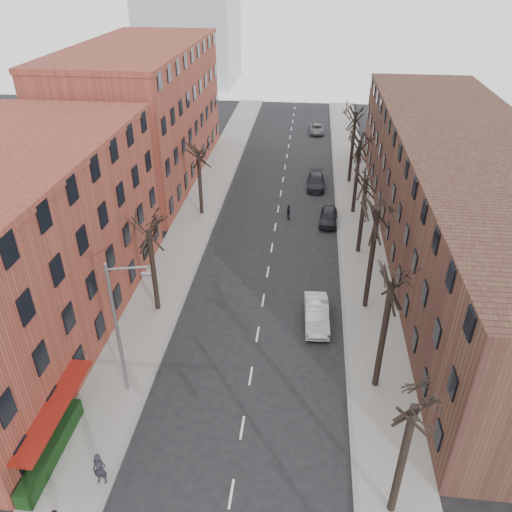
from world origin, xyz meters
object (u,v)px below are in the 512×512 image
(parked_car_near, at_px, (328,217))
(silver_sedan, at_px, (317,314))
(parked_car_mid, at_px, (316,182))
(pedestrian_a, at_px, (100,469))

(parked_car_near, bearing_deg, silver_sedan, -90.20)
(silver_sedan, bearing_deg, parked_car_near, 83.03)
(parked_car_mid, xyz_separation_m, pedestrian_a, (-10.20, -38.18, 0.41))
(parked_car_near, xyz_separation_m, pedestrian_a, (-11.47, -29.51, 0.39))
(parked_car_near, distance_m, parked_car_mid, 8.77)
(silver_sedan, bearing_deg, pedestrian_a, -129.90)
(silver_sedan, height_order, pedestrian_a, pedestrian_a)
(parked_car_near, relative_size, parked_car_mid, 0.88)
(parked_car_near, distance_m, pedestrian_a, 31.66)
(silver_sedan, distance_m, parked_car_mid, 24.31)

